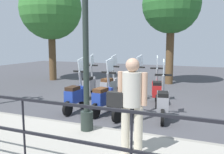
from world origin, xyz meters
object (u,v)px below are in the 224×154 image
tree_large (51,9)px  scooter_near_1 (126,100)px  lamp_post_near (86,43)px  tree_distant (171,5)px  scooter_far_2 (109,86)px  scooter_far_1 (134,87)px  pedestrian_with_bag (131,99)px  scooter_far_3 (89,84)px  scooter_near_2 (104,97)px  scooter_near_3 (76,95)px  scooter_near_0 (163,102)px  scooter_far_0 (157,90)px

tree_large → scooter_near_1: 8.02m
lamp_post_near → tree_large: size_ratio=0.80×
tree_distant → scooter_far_2: size_ratio=3.24×
scooter_far_2 → tree_distant: bearing=-9.6°
scooter_near_1 → scooter_far_1: 1.92m
pedestrian_with_bag → scooter_far_3: size_ratio=1.03×
tree_large → scooter_near_2: (-4.60, -5.02, -3.10)m
scooter_near_2 → scooter_far_2: size_ratio=1.00×
pedestrian_with_bag → scooter_near_3: bearing=46.9°
scooter_near_0 → scooter_near_2: 1.60m
tree_large → scooter_near_0: size_ratio=3.35×
scooter_far_2 → scooter_far_3: same height
pedestrian_with_bag → scooter_far_2: bearing=28.0°
tree_distant → scooter_near_0: 6.50m
scooter_near_3 → scooter_far_1: bearing=-29.9°
tree_large → tree_distant: (1.14, -5.77, 0.03)m
lamp_post_near → scooter_far_0: 3.64m
tree_large → scooter_near_2: size_ratio=3.35×
scooter_far_1 → tree_large: bearing=77.3°
scooter_near_3 → scooter_far_0: size_ratio=1.00×
scooter_near_0 → tree_distant: bearing=-3.0°
scooter_far_1 → scooter_far_2: (-0.13, 0.85, 0.00)m
scooter_near_0 → scooter_far_1: size_ratio=1.00×
tree_large → scooter_far_3: 5.62m
scooter_near_3 → scooter_far_0: bearing=-46.8°
pedestrian_with_bag → scooter_near_3: size_ratio=1.03×
tree_distant → scooter_far_3: tree_distant is taller
scooter_near_0 → scooter_far_2: (1.54, 2.14, 0.00)m
pedestrian_with_bag → scooter_far_2: size_ratio=1.03×
tree_large → scooter_near_0: 8.57m
tree_large → tree_distant: 5.88m
scooter_far_1 → scooter_far_0: bearing=-85.0°
scooter_near_1 → scooter_near_3: 1.51m
lamp_post_near → scooter_near_1: bearing=-12.3°
scooter_near_3 → scooter_near_1: bearing=-89.3°
scooter_far_0 → scooter_near_0: bearing=-176.1°
tree_distant → scooter_far_0: tree_distant is taller
scooter_far_0 → scooter_far_3: size_ratio=1.00×
tree_distant → scooter_near_0: tree_distant is taller
scooter_near_3 → scooter_near_2: bearing=-82.7°
lamp_post_near → scooter_near_2: (1.60, 0.36, -1.49)m
scooter_near_0 → scooter_far_3: (1.58, 2.93, 0.00)m
pedestrian_with_bag → scooter_near_3: 3.34m
scooter_far_2 → scooter_far_3: bearing=94.9°
pedestrian_with_bag → scooter_near_1: 2.47m
tree_large → scooter_near_3: bearing=-138.2°
scooter_near_3 → scooter_far_1: same height
scooter_near_2 → scooter_far_0: 1.97m
scooter_far_3 → scooter_near_1: bearing=-140.7°
lamp_post_near → scooter_far_3: bearing=27.2°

